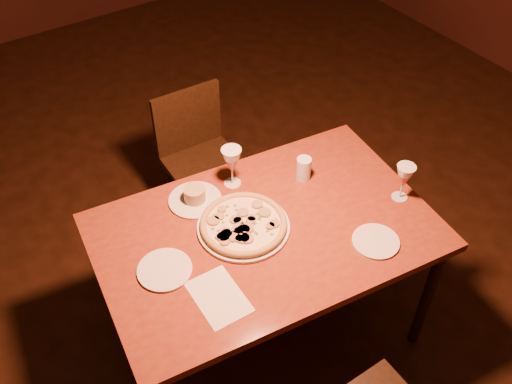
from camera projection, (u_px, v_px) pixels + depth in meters
floor at (249, 340)px, 2.73m from camera, size 7.00×7.00×0.00m
dining_table at (265, 240)px, 2.33m from camera, size 1.43×1.02×0.72m
chair_far at (200, 155)px, 3.04m from camera, size 0.39×0.39×0.78m
pizza_plate at (243, 224)px, 2.27m from camera, size 0.37×0.37×0.04m
ramekin_saucer at (195, 197)px, 2.38m from camera, size 0.22×0.22×0.07m
wine_glass_far at (232, 167)px, 2.41m from camera, size 0.09×0.09×0.19m
wine_glass_right at (403, 182)px, 2.35m from camera, size 0.08×0.08×0.17m
water_tumbler at (304, 169)px, 2.46m from camera, size 0.06×0.06×0.11m
side_plate_left at (165, 270)px, 2.13m from camera, size 0.21×0.21×0.01m
side_plate_near at (376, 241)px, 2.23m from camera, size 0.19×0.19×0.01m
menu_card at (219, 297)px, 2.04m from camera, size 0.17×0.25×0.00m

